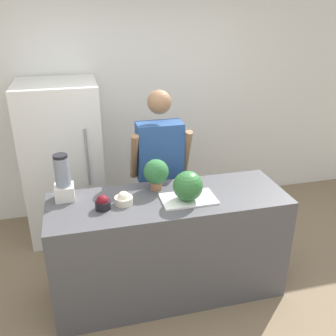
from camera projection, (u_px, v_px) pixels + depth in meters
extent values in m
plane|color=#7F6B51|center=(179.00, 316.00, 3.10)|extent=(14.00, 14.00, 0.00)
cube|color=white|center=(134.00, 104.00, 4.33)|extent=(8.00, 0.06, 2.60)
cube|color=#4C4C51|center=(169.00, 246.00, 3.20)|extent=(1.94, 0.66, 0.93)
cube|color=white|center=(64.00, 161.00, 3.97)|extent=(0.79, 0.74, 1.67)
cylinder|color=gray|center=(87.00, 158.00, 3.61)|extent=(0.02, 0.02, 0.58)
cube|color=#333338|center=(160.00, 214.00, 3.80)|extent=(0.32, 0.18, 0.80)
cube|color=#284C8C|center=(160.00, 152.00, 3.52)|extent=(0.43, 0.22, 0.57)
sphere|color=#936B4C|center=(159.00, 102.00, 3.33)|extent=(0.22, 0.22, 0.22)
cylinder|color=#936B4C|center=(134.00, 157.00, 3.44)|extent=(0.07, 0.23, 0.48)
cylinder|color=#936B4C|center=(186.00, 152.00, 3.55)|extent=(0.07, 0.23, 0.48)
cube|color=white|center=(188.00, 199.00, 2.98)|extent=(0.43, 0.27, 0.01)
sphere|color=#2D6B33|center=(188.00, 186.00, 2.91)|extent=(0.24, 0.24, 0.24)
cylinder|color=black|center=(103.00, 205.00, 2.84)|extent=(0.12, 0.12, 0.07)
sphere|color=maroon|center=(103.00, 201.00, 2.83)|extent=(0.10, 0.10, 0.10)
cylinder|color=beige|center=(124.00, 200.00, 2.91)|extent=(0.14, 0.14, 0.06)
sphere|color=white|center=(124.00, 197.00, 2.90)|extent=(0.09, 0.09, 0.09)
cube|color=silver|center=(65.00, 192.00, 2.97)|extent=(0.15, 0.15, 0.12)
cylinder|color=gray|center=(62.00, 172.00, 2.90)|extent=(0.12, 0.12, 0.24)
cylinder|color=black|center=(60.00, 156.00, 2.85)|extent=(0.11, 0.11, 0.02)
cylinder|color=#996647|center=(156.00, 185.00, 3.14)|extent=(0.10, 0.10, 0.07)
sphere|color=#2D6B38|center=(156.00, 172.00, 3.09)|extent=(0.21, 0.21, 0.21)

